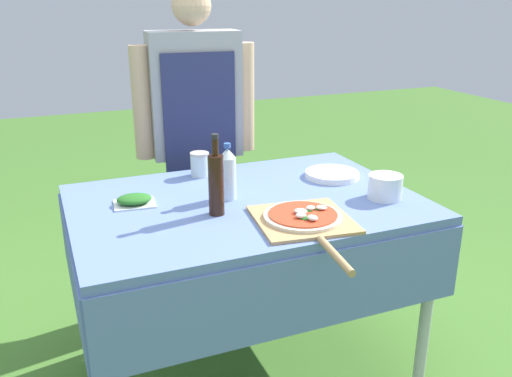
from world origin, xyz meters
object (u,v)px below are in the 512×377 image
Objects in this scene: pizza_on_peel at (304,219)px; oil_bottle at (216,183)px; water_bottle at (228,173)px; person_cook at (196,126)px; herb_container at (134,200)px; prep_table at (246,221)px; sauce_jar at (200,166)px; mixing_tub at (385,187)px; plate_stack at (332,174)px.

pizza_on_peel is 0.34m from oil_bottle.
water_bottle is (-0.17, 0.32, 0.09)m from pizza_on_peel.
person_cook reaches higher than oil_bottle.
water_bottle reaches higher than pizza_on_peel.
oil_bottle reaches higher than herb_container.
prep_table is 0.38m from sauce_jar.
sauce_jar is at bearing 137.07° from mixing_tub.
prep_table is at bearing 117.53° from pizza_on_peel.
mixing_tub is at bearing -18.34° from herb_container.
mixing_tub is 0.56× the size of plate_stack.
mixing_tub is 0.31m from plate_stack.
sauce_jar reaches higher than herb_container.
person_cook is at bearing 54.70° from herb_container.
sauce_jar is at bearing 93.21° from water_bottle.
water_bottle is (-0.07, -0.67, -0.03)m from person_cook.
pizza_on_peel reaches higher than herb_container.
oil_bottle is 1.34× the size of water_bottle.
water_bottle is 1.35× the size of herb_container.
mixing_tub reaches higher than plate_stack.
water_bottle reaches higher than prep_table.
prep_table is at bearing 159.37° from mixing_tub.
pizza_on_peel is (0.09, -0.99, -0.12)m from person_cook.
mixing_tub is 1.26× the size of sauce_jar.
herb_container is (-0.35, 0.08, -0.08)m from water_bottle.
herb_container is at bearing 141.14° from oil_bottle.
prep_table is at bearing -15.40° from herb_container.
pizza_on_peel is 1.98× the size of oil_bottle.
oil_bottle is at bearing 82.78° from person_cook.
oil_bottle is 2.83× the size of sauce_jar.
herb_container reaches higher than prep_table.
oil_bottle is at bearing -160.70° from plate_stack.
sauce_jar is (0.33, 0.24, 0.03)m from herb_container.
water_bottle is at bearing -12.23° from herb_container.
person_cook is 1.02m from mixing_tub.
prep_table is at bearing 32.65° from oil_bottle.
herb_container is 0.85m from plate_stack.
sauce_jar reaches higher than mixing_tub.
mixing_tub reaches higher than pizza_on_peel.
plate_stack is (-0.06, 0.30, -0.03)m from mixing_tub.
herb_container is 0.41m from sauce_jar.
person_cook is 5.39× the size of oil_bottle.
water_bottle is 0.94× the size of plate_stack.
water_bottle is at bearing 148.14° from prep_table.
oil_bottle is at bearing -38.86° from herb_container.
person_cook reaches higher than herb_container.
oil_bottle reaches higher than plate_stack.
plate_stack is (0.59, 0.21, -0.11)m from oil_bottle.
prep_table is at bearing 93.10° from person_cook.
mixing_tub is (0.65, -0.09, -0.07)m from oil_bottle.
oil_bottle is 1.81× the size of herb_container.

